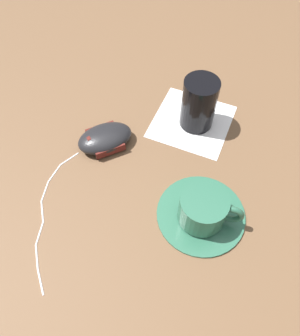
% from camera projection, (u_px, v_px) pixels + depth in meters
% --- Properties ---
extents(ground_plane, '(3.00, 3.00, 0.00)m').
position_uv_depth(ground_plane, '(176.00, 160.00, 0.63)').
color(ground_plane, brown).
extents(saucer, '(0.15, 0.15, 0.01)m').
position_uv_depth(saucer, '(201.00, 214.00, 0.56)').
color(saucer, '#2D664C').
rests_on(saucer, ground).
extents(coffee_cup, '(0.08, 0.10, 0.06)m').
position_uv_depth(coffee_cup, '(204.00, 209.00, 0.53)').
color(coffee_cup, '#2D664C').
rests_on(coffee_cup, saucer).
extents(computer_mouse, '(0.13, 0.11, 0.04)m').
position_uv_depth(computer_mouse, '(105.00, 138.00, 0.64)').
color(computer_mouse, black).
rests_on(computer_mouse, ground).
extents(mouse_cable, '(0.22, 0.15, 0.00)m').
position_uv_depth(mouse_cable, '(48.00, 212.00, 0.57)').
color(mouse_cable, white).
rests_on(mouse_cable, ground).
extents(napkin_under_glass, '(0.19, 0.19, 0.00)m').
position_uv_depth(napkin_under_glass, '(192.00, 121.00, 0.68)').
color(napkin_under_glass, white).
rests_on(napkin_under_glass, ground).
extents(drinking_glass, '(0.07, 0.07, 0.11)m').
position_uv_depth(drinking_glass, '(199.00, 104.00, 0.63)').
color(drinking_glass, black).
rests_on(drinking_glass, napkin_under_glass).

